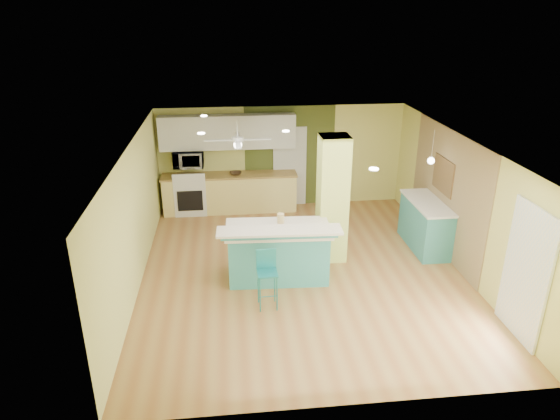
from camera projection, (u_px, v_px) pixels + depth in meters
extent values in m
cube|color=#A16738|center=(302.00, 271.00, 9.55)|extent=(6.00, 7.00, 0.01)
cube|color=white|center=(304.00, 143.00, 8.60)|extent=(6.00, 7.00, 0.01)
cube|color=#D8D773|center=(282.00, 157.00, 12.30)|extent=(6.00, 0.01, 2.50)
cube|color=#D8D773|center=(348.00, 323.00, 5.85)|extent=(6.00, 0.01, 2.50)
cube|color=#D8D773|center=(134.00, 217.00, 8.77)|extent=(0.01, 7.00, 2.50)
cube|color=#D8D773|center=(461.00, 204.00, 9.38)|extent=(0.01, 7.00, 2.50)
cube|color=#856D4C|center=(447.00, 193.00, 9.93)|extent=(0.02, 3.40, 2.50)
cube|color=#475220|center=(290.00, 157.00, 12.30)|extent=(2.20, 0.02, 2.50)
cube|color=silver|center=(290.00, 167.00, 12.37)|extent=(0.82, 0.05, 2.00)
cube|color=white|center=(526.00, 274.00, 7.34)|extent=(0.04, 1.08, 2.10)
cube|color=#CFE068|center=(332.00, 199.00, 9.60)|extent=(0.55, 0.55, 2.50)
cube|color=#EED87C|center=(230.00, 193.00, 12.19)|extent=(3.20, 0.60, 0.90)
cube|color=olive|center=(229.00, 175.00, 12.01)|extent=(3.25, 0.63, 0.04)
cube|color=white|center=(191.00, 195.00, 12.10)|extent=(0.76, 0.64, 0.90)
cube|color=black|center=(190.00, 201.00, 11.80)|extent=(0.59, 0.02, 0.50)
cube|color=white|center=(189.00, 178.00, 11.61)|extent=(0.76, 0.06, 0.18)
cube|color=silver|center=(228.00, 132.00, 11.73)|extent=(3.20, 0.34, 0.80)
imported|color=silver|center=(188.00, 159.00, 11.75)|extent=(0.70, 0.48, 0.39)
cylinder|color=white|center=(237.00, 130.00, 10.41)|extent=(0.03, 0.03, 0.40)
cylinder|color=white|center=(238.00, 139.00, 10.48)|extent=(0.24, 0.24, 0.10)
sphere|color=white|center=(238.00, 145.00, 10.53)|extent=(0.18, 0.18, 0.18)
cylinder|color=silver|center=(433.00, 145.00, 9.67)|extent=(0.01, 0.01, 0.62)
sphere|color=white|center=(431.00, 161.00, 9.79)|extent=(0.14, 0.14, 0.14)
cube|color=brown|center=(443.00, 175.00, 10.00)|extent=(0.03, 0.90, 0.70)
cube|color=teal|center=(278.00, 254.00, 9.18)|extent=(1.83, 0.97, 0.95)
cube|color=white|center=(278.00, 229.00, 8.99)|extent=(1.94, 1.08, 0.05)
cube|color=teal|center=(280.00, 234.00, 8.56)|extent=(2.02, 0.24, 0.14)
cube|color=white|center=(280.00, 231.00, 8.54)|extent=(2.17, 0.54, 0.04)
cylinder|color=teal|center=(260.00, 295.00, 8.15)|extent=(0.02, 0.02, 0.63)
cylinder|color=teal|center=(277.00, 294.00, 8.19)|extent=(0.02, 0.02, 0.63)
cylinder|color=teal|center=(258.00, 287.00, 8.41)|extent=(0.02, 0.02, 0.63)
cylinder|color=teal|center=(275.00, 285.00, 8.44)|extent=(0.02, 0.02, 0.63)
cube|color=teal|center=(267.00, 273.00, 8.17)|extent=(0.34, 0.34, 0.03)
cube|color=teal|center=(266.00, 259.00, 8.24)|extent=(0.33, 0.04, 0.35)
cube|color=teal|center=(426.00, 226.00, 10.31)|extent=(0.63, 1.52, 0.97)
cube|color=white|center=(429.00, 203.00, 10.12)|extent=(0.67, 1.58, 0.04)
imported|color=#3B2818|center=(236.00, 173.00, 11.96)|extent=(0.29, 0.29, 0.07)
cylinder|color=gold|center=(281.00, 218.00, 9.15)|extent=(0.13, 0.13, 0.18)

